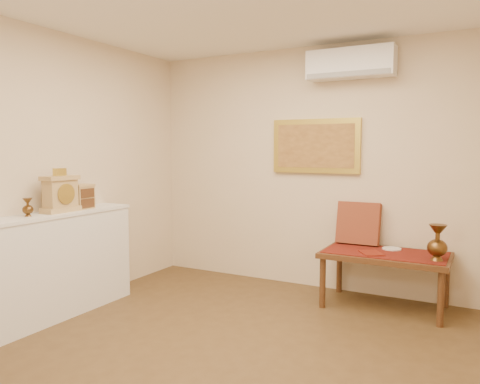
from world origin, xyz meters
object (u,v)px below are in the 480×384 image
Objects in this scene: display_ledge at (39,269)px; low_table at (385,259)px; mantel_clock at (61,193)px; brass_urn_tall at (438,238)px; wooden_chest at (82,196)px.

low_table is at bearing 35.10° from display_ledge.
low_table is (2.65, 1.63, -0.67)m from mantel_clock.
mantel_clock is at bearing -154.32° from brass_urn_tall.
brass_urn_tall is 1.65× the size of wooden_chest.
display_ledge reaches higher than brass_urn_tall.
mantel_clock is at bearing 83.48° from display_ledge.
brass_urn_tall is 0.33× the size of low_table.
mantel_clock reaches higher than brass_urn_tall.
display_ledge is 4.93× the size of mantel_clock.
brass_urn_tall reaches higher than low_table.
mantel_clock is at bearing -148.38° from low_table.
wooden_chest is 3.05m from low_table.
low_table is (2.65, 1.37, -0.62)m from wooden_chest.
brass_urn_tall is at bearing 21.64° from wooden_chest.
display_ledge is at bearing -144.90° from low_table.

